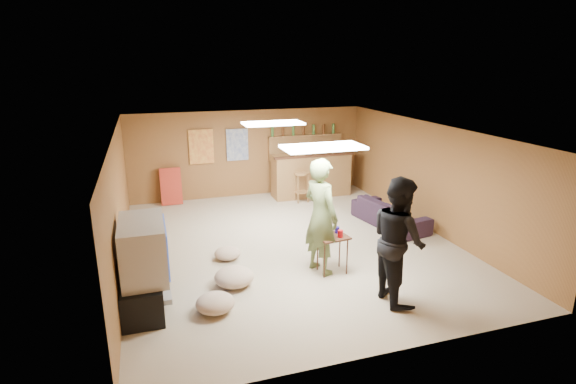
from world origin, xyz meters
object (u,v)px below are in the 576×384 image
object	(u,v)px
bar_counter	(311,175)
person_olive	(321,216)
person_black	(398,240)
tray_table	(332,254)
sofa	(390,213)
tv_body	(143,249)

from	to	relation	value
bar_counter	person_olive	xyz separation A→B (m)	(-1.38, -4.14, 0.42)
person_black	tray_table	size ratio (longest dim) A/B	2.92
bar_counter	person_black	distance (m)	5.37
sofa	tray_table	distance (m)	2.64
person_olive	person_black	size ratio (longest dim) A/B	1.04
person_olive	person_black	bearing A→B (deg)	-169.25
tv_body	person_black	world-z (taller)	person_black
tv_body	person_black	bearing A→B (deg)	-13.95
person_olive	sofa	world-z (taller)	person_olive
tv_body	person_olive	distance (m)	2.79
bar_counter	tray_table	size ratio (longest dim) A/B	3.13
person_olive	tv_body	bearing A→B (deg)	75.77
bar_counter	sofa	world-z (taller)	bar_counter
tv_body	tray_table	distance (m)	3.01
tv_body	person_olive	size ratio (longest dim) A/B	0.57
person_black	sofa	bearing A→B (deg)	-26.81
tv_body	bar_counter	xyz separation A→B (m)	(4.15, 4.45, -0.35)
bar_counter	tray_table	world-z (taller)	bar_counter
tv_body	sofa	world-z (taller)	tv_body
bar_counter	person_olive	distance (m)	4.38
bar_counter	person_olive	bearing A→B (deg)	-108.50
tv_body	sofa	bearing A→B (deg)	20.63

